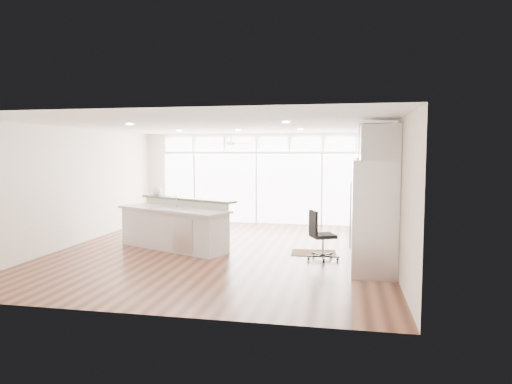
# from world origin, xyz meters

# --- Properties ---
(floor) EXTENTS (7.00, 8.00, 0.02)m
(floor) POSITION_xyz_m (0.00, 0.00, -0.01)
(floor) COLOR #472316
(floor) RESTS_ON ground
(ceiling) EXTENTS (7.00, 8.00, 0.02)m
(ceiling) POSITION_xyz_m (0.00, 0.00, 2.70)
(ceiling) COLOR white
(ceiling) RESTS_ON wall_back
(wall_back) EXTENTS (7.00, 0.04, 2.70)m
(wall_back) POSITION_xyz_m (0.00, 4.00, 1.35)
(wall_back) COLOR white
(wall_back) RESTS_ON floor
(wall_front) EXTENTS (7.00, 0.04, 2.70)m
(wall_front) POSITION_xyz_m (0.00, -4.00, 1.35)
(wall_front) COLOR white
(wall_front) RESTS_ON floor
(wall_left) EXTENTS (0.04, 8.00, 2.70)m
(wall_left) POSITION_xyz_m (-3.50, 0.00, 1.35)
(wall_left) COLOR white
(wall_left) RESTS_ON floor
(wall_right) EXTENTS (0.04, 8.00, 2.70)m
(wall_right) POSITION_xyz_m (3.50, 0.00, 1.35)
(wall_right) COLOR white
(wall_right) RESTS_ON floor
(glass_wall) EXTENTS (5.80, 0.06, 2.08)m
(glass_wall) POSITION_xyz_m (0.00, 3.94, 1.05)
(glass_wall) COLOR white
(glass_wall) RESTS_ON wall_back
(transom_row) EXTENTS (5.90, 0.06, 0.40)m
(transom_row) POSITION_xyz_m (0.00, 3.94, 2.38)
(transom_row) COLOR white
(transom_row) RESTS_ON wall_back
(desk_window) EXTENTS (0.04, 0.85, 0.85)m
(desk_window) POSITION_xyz_m (3.46, 0.30, 1.55)
(desk_window) COLOR white
(desk_window) RESTS_ON wall_right
(ceiling_fan) EXTENTS (1.16, 1.16, 0.32)m
(ceiling_fan) POSITION_xyz_m (-0.50, 2.80, 2.48)
(ceiling_fan) COLOR white
(ceiling_fan) RESTS_ON ceiling
(recessed_lights) EXTENTS (3.40, 3.00, 0.02)m
(recessed_lights) POSITION_xyz_m (0.00, 0.20, 2.68)
(recessed_lights) COLOR white
(recessed_lights) RESTS_ON ceiling
(oven_cabinet) EXTENTS (0.64, 1.20, 2.50)m
(oven_cabinet) POSITION_xyz_m (3.17, 1.80, 1.25)
(oven_cabinet) COLOR silver
(oven_cabinet) RESTS_ON floor
(desk_nook) EXTENTS (0.72, 1.30, 0.76)m
(desk_nook) POSITION_xyz_m (3.13, 0.30, 0.38)
(desk_nook) COLOR silver
(desk_nook) RESTS_ON floor
(upper_cabinets) EXTENTS (0.64, 1.30, 0.64)m
(upper_cabinets) POSITION_xyz_m (3.17, 0.30, 2.35)
(upper_cabinets) COLOR silver
(upper_cabinets) RESTS_ON wall_right
(refrigerator) EXTENTS (0.76, 0.90, 2.00)m
(refrigerator) POSITION_xyz_m (3.11, -1.35, 1.00)
(refrigerator) COLOR silver
(refrigerator) RESTS_ON floor
(fridge_cabinet) EXTENTS (0.64, 0.90, 0.60)m
(fridge_cabinet) POSITION_xyz_m (3.17, -1.35, 2.30)
(fridge_cabinet) COLOR silver
(fridge_cabinet) RESTS_ON wall_right
(framed_photos) EXTENTS (0.06, 0.22, 0.80)m
(framed_photos) POSITION_xyz_m (3.46, 0.92, 1.40)
(framed_photos) COLOR black
(framed_photos) RESTS_ON wall_right
(kitchen_island) EXTENTS (2.96, 2.08, 1.10)m
(kitchen_island) POSITION_xyz_m (-1.12, -0.01, 0.55)
(kitchen_island) COLOR silver
(kitchen_island) RESTS_ON floor
(rug) EXTENTS (0.98, 0.73, 0.01)m
(rug) POSITION_xyz_m (1.97, 0.13, 0.01)
(rug) COLOR #3D2213
(rug) RESTS_ON floor
(office_chair) EXTENTS (0.66, 0.64, 0.98)m
(office_chair) POSITION_xyz_m (2.19, -0.40, 0.49)
(office_chair) COLOR black
(office_chair) RESTS_ON floor
(fishbowl) EXTENTS (0.31, 0.31, 0.23)m
(fishbowl) POSITION_xyz_m (-1.82, 0.74, 1.22)
(fishbowl) COLOR white
(fishbowl) RESTS_ON kitchen_island
(monitor) EXTENTS (0.10, 0.50, 0.41)m
(monitor) POSITION_xyz_m (3.05, 0.30, 0.97)
(monitor) COLOR black
(monitor) RESTS_ON desk_nook
(keyboard) EXTENTS (0.15, 0.31, 0.01)m
(keyboard) POSITION_xyz_m (2.88, 0.30, 0.77)
(keyboard) COLOR silver
(keyboard) RESTS_ON desk_nook
(potted_plant) EXTENTS (0.34, 0.37, 0.26)m
(potted_plant) POSITION_xyz_m (3.17, 1.80, 2.63)
(potted_plant) COLOR #295624
(potted_plant) RESTS_ON oven_cabinet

